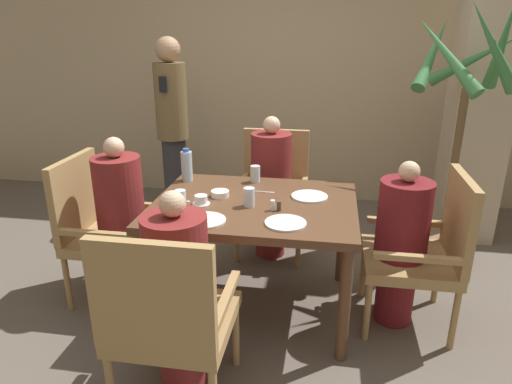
{
  "coord_description": "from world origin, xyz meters",
  "views": [
    {
      "loc": [
        0.45,
        -2.67,
        1.82
      ],
      "look_at": [
        0.0,
        0.05,
        0.82
      ],
      "focal_mm": 32.0,
      "sensor_mm": 36.0,
      "label": 1
    }
  ],
  "objects": [
    {
      "name": "dining_table",
      "position": [
        0.0,
        0.0,
        0.67
      ],
      "size": [
        1.28,
        1.01,
        0.77
      ],
      "color": "brown",
      "rests_on": "ground_plane"
    },
    {
      "name": "diner_in_near_chair",
      "position": [
        -0.26,
        -0.78,
        0.57
      ],
      "size": [
        0.32,
        0.32,
        1.11
      ],
      "color": "maroon",
      "rests_on": "ground_plane"
    },
    {
      "name": "diner_in_left_chair",
      "position": [
        -0.92,
        0.0,
        0.59
      ],
      "size": [
        0.32,
        0.32,
        1.15
      ],
      "color": "maroon",
      "rests_on": "ground_plane"
    },
    {
      "name": "plate_main_left",
      "position": [
        0.34,
        0.15,
        0.77
      ],
      "size": [
        0.24,
        0.24,
        0.01
      ],
      "color": "white",
      "rests_on": "dining_table"
    },
    {
      "name": "glass_tall_near",
      "position": [
        -0.06,
        0.4,
        0.83
      ],
      "size": [
        0.07,
        0.07,
        0.12
      ],
      "color": "silver",
      "rests_on": "dining_table"
    },
    {
      "name": "pepper_shaker",
      "position": [
        0.17,
        -0.12,
        0.8
      ],
      "size": [
        0.03,
        0.03,
        0.06
      ],
      "color": "#4C3D2D",
      "rests_on": "dining_table"
    },
    {
      "name": "chair_near_corner",
      "position": [
        -0.26,
        -0.94,
        0.53
      ],
      "size": [
        0.56,
        0.56,
        1.0
      ],
      "color": "#A88451",
      "rests_on": "ground_plane"
    },
    {
      "name": "wall_back",
      "position": [
        0.0,
        2.24,
        1.4
      ],
      "size": [
        8.0,
        0.06,
        2.8
      ],
      "color": "tan",
      "rests_on": "ground_plane"
    },
    {
      "name": "plate_dessert_center",
      "position": [
        0.23,
        -0.31,
        0.77
      ],
      "size": [
        0.24,
        0.24,
        0.01
      ],
      "color": "white",
      "rests_on": "dining_table"
    },
    {
      "name": "standing_host",
      "position": [
        -1.02,
        1.4,
        0.94
      ],
      "size": [
        0.3,
        0.33,
        1.74
      ],
      "color": "#2D2D33",
      "rests_on": "ground_plane"
    },
    {
      "name": "plate_main_right",
      "position": [
        -0.23,
        -0.35,
        0.77
      ],
      "size": [
        0.24,
        0.24,
        0.01
      ],
      "color": "white",
      "rests_on": "dining_table"
    },
    {
      "name": "diner_in_right_chair",
      "position": [
        0.92,
        0.0,
        0.56
      ],
      "size": [
        0.32,
        0.32,
        1.08
      ],
      "color": "maroon",
      "rests_on": "ground_plane"
    },
    {
      "name": "teacup_with_saucer",
      "position": [
        -0.32,
        -0.1,
        0.79
      ],
      "size": [
        0.11,
        0.11,
        0.06
      ],
      "color": "white",
      "rests_on": "dining_table"
    },
    {
      "name": "fork_beside_plate",
      "position": [
        -0.47,
        -0.07,
        0.77
      ],
      "size": [
        0.17,
        0.02,
        0.0
      ],
      "color": "silver",
      "rests_on": "dining_table"
    },
    {
      "name": "bowl_small",
      "position": [
        -0.24,
        0.06,
        0.79
      ],
      "size": [
        0.12,
        0.12,
        0.04
      ],
      "color": "white",
      "rests_on": "dining_table"
    },
    {
      "name": "water_bottle",
      "position": [
        -0.55,
        0.35,
        0.88
      ],
      "size": [
        0.08,
        0.08,
        0.24
      ],
      "color": "silver",
      "rests_on": "dining_table"
    },
    {
      "name": "chair_right_side",
      "position": [
        1.08,
        0.0,
        0.53
      ],
      "size": [
        0.56,
        0.56,
        1.0
      ],
      "color": "#A88451",
      "rests_on": "ground_plane"
    },
    {
      "name": "ground_plane",
      "position": [
        0.0,
        0.0,
        0.0
      ],
      "size": [
        16.0,
        16.0,
        0.0
      ],
      "primitive_type": "plane",
      "color": "#60564C"
    },
    {
      "name": "chair_left_side",
      "position": [
        -1.08,
        0.0,
        0.53
      ],
      "size": [
        0.56,
        0.56,
        1.0
      ],
      "color": "#A88451",
      "rests_on": "ground_plane"
    },
    {
      "name": "glass_tall_far",
      "position": [
        -0.02,
        -0.07,
        0.83
      ],
      "size": [
        0.07,
        0.07,
        0.12
      ],
      "color": "silver",
      "rests_on": "dining_table"
    },
    {
      "name": "diner_in_far_chair",
      "position": [
        -0.0,
        0.78,
        0.6
      ],
      "size": [
        0.32,
        0.32,
        1.17
      ],
      "color": "maroon",
      "rests_on": "ground_plane"
    },
    {
      "name": "pillar_stone",
      "position": [
        1.68,
        1.47,
        1.35
      ],
      "size": [
        0.46,
        0.46,
        2.7
      ],
      "color": "#BCAD8E",
      "rests_on": "ground_plane"
    },
    {
      "name": "knife_beside_plate",
      "position": [
        0.02,
        0.19,
        0.77
      ],
      "size": [
        0.18,
        0.02,
        0.0
      ],
      "color": "silver",
      "rests_on": "dining_table"
    },
    {
      "name": "potted_palm",
      "position": [
        1.38,
        0.82,
        0.67
      ],
      "size": [
        0.86,
        0.87,
        2.03
      ],
      "color": "brown",
      "rests_on": "ground_plane"
    },
    {
      "name": "glass_tall_mid",
      "position": [
        -0.43,
        -0.18,
        0.83
      ],
      "size": [
        0.07,
        0.07,
        0.12
      ],
      "color": "silver",
      "rests_on": "dining_table"
    },
    {
      "name": "salt_shaker",
      "position": [
        0.13,
        -0.12,
        0.8
      ],
      "size": [
        0.03,
        0.03,
        0.07
      ],
      "color": "white",
      "rests_on": "dining_table"
    },
    {
      "name": "chair_far_side",
      "position": [
        0.0,
        0.94,
        0.53
      ],
      "size": [
        0.56,
        0.56,
        1.0
      ],
      "color": "#A88451",
      "rests_on": "ground_plane"
    }
  ]
}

